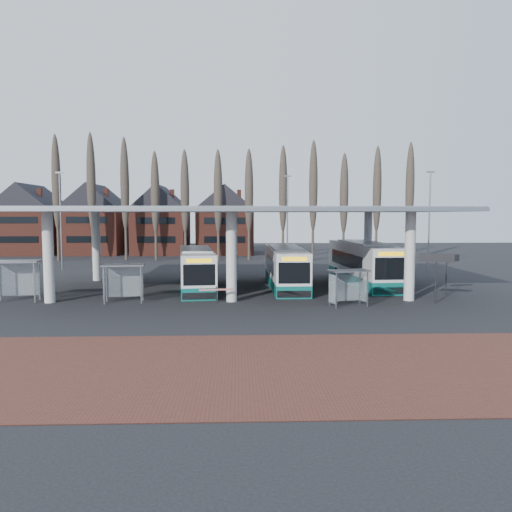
{
  "coord_description": "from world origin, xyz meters",
  "views": [
    {
      "loc": [
        0.52,
        -30.52,
        5.83
      ],
      "look_at": [
        1.79,
        7.0,
        2.67
      ],
      "focal_mm": 35.0,
      "sensor_mm": 36.0,
      "label": 1
    }
  ],
  "objects_px": {
    "shelter_0": "(17,272)",
    "shelter_2": "(348,280)",
    "bus_2": "(285,268)",
    "shelter_1": "(124,274)",
    "bus_3": "(363,264)",
    "bus_1": "(196,269)"
  },
  "relations": [
    {
      "from": "shelter_1",
      "to": "bus_1",
      "type": "bearing_deg",
      "value": 48.38
    },
    {
      "from": "shelter_0",
      "to": "bus_3",
      "type": "bearing_deg",
      "value": 10.39
    },
    {
      "from": "bus_1",
      "to": "shelter_0",
      "type": "bearing_deg",
      "value": -161.33
    },
    {
      "from": "bus_3",
      "to": "shelter_1",
      "type": "height_order",
      "value": "bus_3"
    },
    {
      "from": "bus_3",
      "to": "shelter_1",
      "type": "distance_m",
      "value": 19.83
    },
    {
      "from": "bus_3",
      "to": "shelter_2",
      "type": "height_order",
      "value": "bus_3"
    },
    {
      "from": "bus_1",
      "to": "bus_3",
      "type": "xyz_separation_m",
      "value": [
        13.74,
        2.26,
        0.16
      ]
    },
    {
      "from": "bus_2",
      "to": "shelter_1",
      "type": "xyz_separation_m",
      "value": [
        -11.35,
        -6.66,
        0.31
      ]
    },
    {
      "from": "shelter_0",
      "to": "shelter_1",
      "type": "height_order",
      "value": "shelter_0"
    },
    {
      "from": "bus_2",
      "to": "shelter_2",
      "type": "height_order",
      "value": "bus_2"
    },
    {
      "from": "bus_1",
      "to": "bus_2",
      "type": "bearing_deg",
      "value": -1.16
    },
    {
      "from": "shelter_2",
      "to": "bus_2",
      "type": "bearing_deg",
      "value": 95.96
    },
    {
      "from": "bus_2",
      "to": "shelter_2",
      "type": "relative_size",
      "value": 4.3
    },
    {
      "from": "shelter_0",
      "to": "shelter_2",
      "type": "bearing_deg",
      "value": -13.17
    },
    {
      "from": "shelter_0",
      "to": "shelter_2",
      "type": "xyz_separation_m",
      "value": [
        21.68,
        -2.5,
        -0.31
      ]
    },
    {
      "from": "bus_3",
      "to": "shelter_0",
      "type": "distance_m",
      "value": 26.36
    },
    {
      "from": "bus_2",
      "to": "shelter_2",
      "type": "bearing_deg",
      "value": -70.59
    },
    {
      "from": "bus_2",
      "to": "shelter_1",
      "type": "bearing_deg",
      "value": -150.28
    },
    {
      "from": "bus_3",
      "to": "shelter_2",
      "type": "xyz_separation_m",
      "value": [
        -3.53,
        -10.2,
        0.02
      ]
    },
    {
      "from": "shelter_0",
      "to": "shelter_2",
      "type": "distance_m",
      "value": 21.82
    },
    {
      "from": "bus_3",
      "to": "bus_2",
      "type": "bearing_deg",
      "value": -170.29
    },
    {
      "from": "shelter_1",
      "to": "shelter_2",
      "type": "xyz_separation_m",
      "value": [
        14.5,
        -1.95,
        -0.16
      ]
    }
  ]
}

